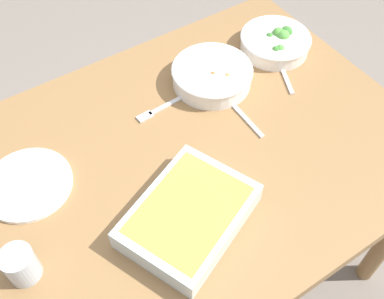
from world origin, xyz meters
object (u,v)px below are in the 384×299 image
drink_cup (21,266)px  spoon_by_stew (237,109)px  broccoli_bowl (275,42)px  fork_on_table (160,108)px  side_plate (28,184)px  baking_dish (189,215)px  stew_bowl (212,75)px  spoon_by_broccoli (282,67)px

drink_cup → spoon_by_stew: bearing=-168.7°
broccoli_bowl → fork_on_table: 0.44m
side_plate → fork_on_table: 0.41m
baking_dish → side_plate: baking_dish is taller
stew_bowl → drink_cup: (0.68, 0.27, 0.01)m
baking_dish → spoon_by_stew: (-0.31, -0.22, -0.03)m
stew_bowl → spoon_by_stew: size_ratio=1.36×
drink_cup → spoon_by_stew: (-0.67, -0.13, -0.03)m
baking_dish → spoon_by_stew: size_ratio=2.06×
baking_dish → drink_cup: size_ratio=4.26×
spoon_by_stew → spoon_by_broccoli: bearing=-163.3°
drink_cup → side_plate: 0.23m
stew_bowl → broccoli_bowl: (-0.25, -0.02, -0.00)m
spoon_by_stew → drink_cup: bearing=11.3°
broccoli_bowl → fork_on_table: bearing=3.3°
stew_bowl → fork_on_table: stew_bowl is taller
fork_on_table → drink_cup: bearing=27.4°
fork_on_table → spoon_by_broccoli: bearing=171.8°
drink_cup → fork_on_table: 0.56m
stew_bowl → fork_on_table: (0.18, 0.01, -0.03)m
broccoli_bowl → side_plate: size_ratio=1.01×
stew_bowl → side_plate: 0.59m
baking_dish → spoon_by_stew: bearing=-144.0°
stew_bowl → spoon_by_stew: stew_bowl is taller
fork_on_table → baking_dish: bearing=69.6°
drink_cup → fork_on_table: size_ratio=0.48×
stew_bowl → baking_dish: size_ratio=0.66×
stew_bowl → spoon_by_broccoli: stew_bowl is taller
stew_bowl → broccoli_bowl: bearing=-176.4°
spoon_by_stew → fork_on_table: (0.18, -0.12, -0.00)m
drink_cup → side_plate: (-0.09, -0.21, -0.03)m
baking_dish → fork_on_table: 0.37m
side_plate → spoon_by_stew: size_ratio=1.25×
broccoli_bowl → baking_dish: broccoli_bowl is taller
stew_bowl → baking_dish: bearing=48.8°
fork_on_table → broccoli_bowl: bearing=-176.7°
stew_bowl → drink_cup: size_ratio=2.80×
spoon_by_stew → side_plate: bearing=-7.8°
side_plate → fork_on_table: (-0.41, -0.04, -0.00)m
broccoli_bowl → baking_dish: (0.56, 0.37, 0.00)m
stew_bowl → drink_cup: bearing=21.5°
stew_bowl → baking_dish: 0.47m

